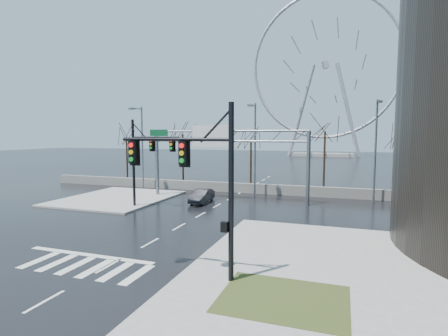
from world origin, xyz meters
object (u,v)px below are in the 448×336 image
at_px(signal_mast_far, 144,155).
at_px(sign_gantry, 224,149).
at_px(signal_mast_near, 202,174).
at_px(ferris_wheel, 325,71).
at_px(car, 202,196).

bearing_deg(signal_mast_far, sign_gantry, 47.53).
distance_m(signal_mast_near, signal_mast_far, 17.03).
bearing_deg(signal_mast_near, ferris_wheel, 90.08).
height_order(signal_mast_near, ferris_wheel, ferris_wheel).
height_order(sign_gantry, ferris_wheel, ferris_wheel).
bearing_deg(signal_mast_near, car, 112.64).
height_order(ferris_wheel, car, ferris_wheel).
distance_m(signal_mast_near, ferris_wheel, 101.29).
distance_m(signal_mast_far, car, 7.00).
xyz_separation_m(signal_mast_near, car, (-7.11, 17.04, -4.22)).
relative_size(ferris_wheel, car, 12.79).
relative_size(sign_gantry, car, 4.11).
bearing_deg(car, signal_mast_near, -69.09).
xyz_separation_m(signal_mast_far, ferris_wheel, (10.87, 86.04, 21.30)).
relative_size(signal_mast_far, ferris_wheel, 0.16).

